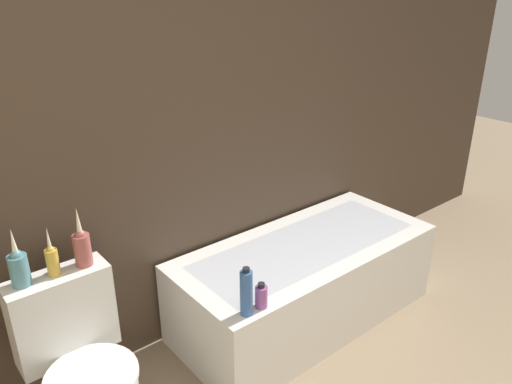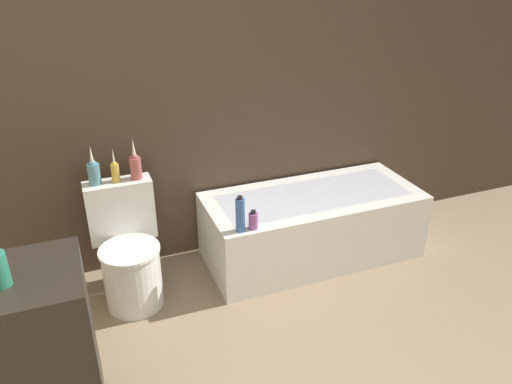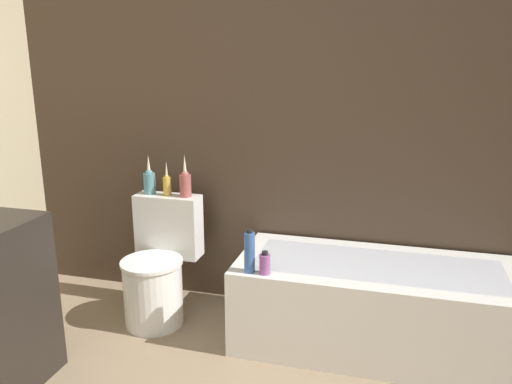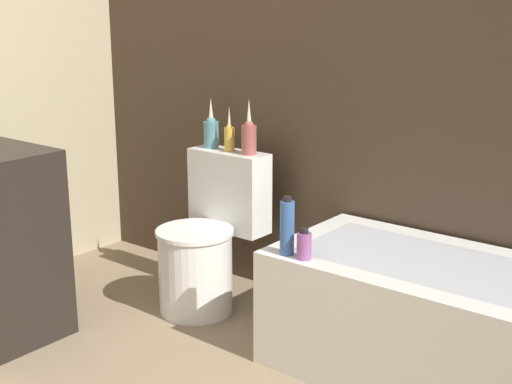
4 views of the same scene
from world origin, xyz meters
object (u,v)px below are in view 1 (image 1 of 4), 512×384
at_px(toilet, 86,380).
at_px(vase_gold, 19,266).
at_px(shampoo_bottle_tall, 246,293).
at_px(vase_silver, 52,259).
at_px(vase_bronze, 82,246).
at_px(bathtub, 305,281).
at_px(shampoo_bottle_short, 261,296).

bearing_deg(toilet, vase_gold, 124.34).
relative_size(toilet, shampoo_bottle_tall, 3.15).
bearing_deg(shampoo_bottle_tall, vase_silver, 147.13).
height_order(vase_silver, shampoo_bottle_tall, vase_silver).
height_order(toilet, vase_bronze, vase_bronze).
bearing_deg(bathtub, shampoo_bottle_tall, -156.87).
height_order(vase_silver, vase_bronze, vase_bronze).
relative_size(vase_bronze, shampoo_bottle_short, 2.12).
height_order(shampoo_bottle_tall, shampoo_bottle_short, shampoo_bottle_tall).
bearing_deg(toilet, vase_bronze, 54.23).
relative_size(bathtub, toilet, 2.03).
bearing_deg(bathtub, vase_gold, 173.69).
bearing_deg(vase_gold, bathtub, -6.31).
xyz_separation_m(toilet, shampoo_bottle_short, (0.74, -0.25, 0.22)).
xyz_separation_m(toilet, vase_gold, (-0.12, 0.18, 0.51)).
bearing_deg(vase_silver, vase_gold, 176.77).
bearing_deg(vase_gold, toilet, -55.66).
relative_size(vase_gold, vase_bronze, 0.94).
bearing_deg(vase_bronze, vase_silver, 178.90).
height_order(bathtub, shampoo_bottle_short, shampoo_bottle_short).
height_order(toilet, vase_silver, vase_silver).
relative_size(vase_silver, shampoo_bottle_short, 1.75).
height_order(bathtub, shampoo_bottle_tall, shampoo_bottle_tall).
bearing_deg(shampoo_bottle_tall, vase_bronze, 141.61).
bearing_deg(shampoo_bottle_short, vase_gold, 153.38).
xyz_separation_m(vase_gold, shampoo_bottle_short, (0.87, -0.43, -0.29)).
height_order(toilet, vase_gold, vase_gold).
bearing_deg(shampoo_bottle_short, bathtub, 26.31).
bearing_deg(vase_gold, shampoo_bottle_tall, -28.92).
relative_size(bathtub, shampoo_bottle_short, 12.18).
bearing_deg(bathtub, vase_silver, 173.40).
relative_size(vase_silver, shampoo_bottle_tall, 0.92).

